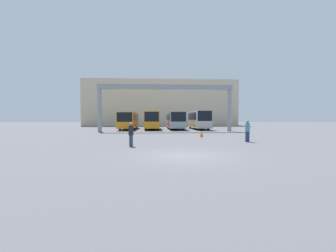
# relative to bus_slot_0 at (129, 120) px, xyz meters

# --- Properties ---
(ground_plane) EXTENTS (200.00, 200.00, 0.00)m
(ground_plane) POSITION_rel_bus_slot_0_xyz_m (6.25, -28.89, -1.73)
(ground_plane) COLOR #47474C
(building_backdrop) EXTENTS (39.53, 12.00, 11.82)m
(building_backdrop) POSITION_rel_bus_slot_0_xyz_m (6.25, 21.48, 4.18)
(building_backdrop) COLOR beige
(building_backdrop) RESTS_ON ground
(overhead_gantry) EXTENTS (19.74, 0.80, 6.89)m
(overhead_gantry) POSITION_rel_bus_slot_0_xyz_m (6.25, -7.69, 3.82)
(overhead_gantry) COLOR gray
(overhead_gantry) RESTS_ON ground
(bus_slot_0) EXTENTS (2.60, 11.83, 2.99)m
(bus_slot_0) POSITION_rel_bus_slot_0_xyz_m (0.00, 0.00, 0.00)
(bus_slot_0) COLOR orange
(bus_slot_0) RESTS_ON ground
(bus_slot_1) EXTENTS (2.47, 10.28, 3.08)m
(bus_slot_1) POSITION_rel_bus_slot_0_xyz_m (4.17, -0.77, 0.05)
(bus_slot_1) COLOR orange
(bus_slot_1) RESTS_ON ground
(bus_slot_2) EXTENTS (2.61, 11.75, 3.05)m
(bus_slot_2) POSITION_rel_bus_slot_0_xyz_m (8.34, -0.04, 0.04)
(bus_slot_2) COLOR #999EA5
(bus_slot_2) RESTS_ON ground
(bus_slot_3) EXTENTS (2.52, 10.05, 3.25)m
(bus_slot_3) POSITION_rel_bus_slot_0_xyz_m (12.50, -0.89, 0.14)
(bus_slot_3) COLOR beige
(bus_slot_3) RESTS_ON ground
(pedestrian_far_center) EXTENTS (0.38, 0.38, 1.82)m
(pedestrian_far_center) POSITION_rel_bus_slot_0_xyz_m (12.36, -22.47, -0.76)
(pedestrian_far_center) COLOR navy
(pedestrian_far_center) RESTS_ON ground
(pedestrian_near_center) EXTENTS (0.35, 0.35, 1.69)m
(pedestrian_near_center) POSITION_rel_bus_slot_0_xyz_m (2.98, -24.91, -0.83)
(pedestrian_near_center) COLOR navy
(pedestrian_near_center) RESTS_ON ground
(traffic_cone) EXTENTS (0.43, 0.43, 0.66)m
(traffic_cone) POSITION_rel_bus_slot_0_xyz_m (9.56, -17.33, -1.40)
(traffic_cone) COLOR orange
(traffic_cone) RESTS_ON ground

